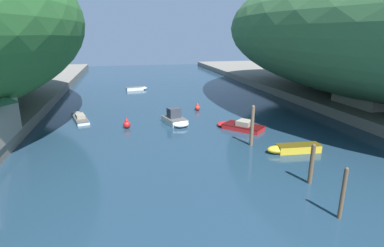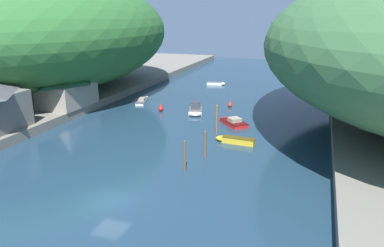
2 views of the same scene
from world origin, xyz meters
name	(u,v)px [view 1 (image 1 of 2)]	position (x,y,z in m)	size (l,w,h in m)	color
water_surface	(186,116)	(0.00, 30.00, 0.00)	(130.00, 130.00, 0.00)	#1E384C
right_bank	(377,100)	(27.72, 30.00, 0.58)	(22.00, 120.00, 1.16)	slate
right_bank_cottage	(370,89)	(22.12, 25.81, 3.09)	(5.55, 7.35, 3.74)	gray
boat_red_skiff	(239,126)	(4.37, 23.67, 0.32)	(4.87, 5.11, 0.99)	red
boat_yellow_tender	(79,117)	(-12.44, 31.45, 0.24)	(2.83, 6.27, 0.75)	white
boat_far_upstream	(176,120)	(-1.79, 26.85, 0.51)	(2.83, 4.27, 1.72)	white
boat_moored_right	(292,149)	(6.24, 16.46, 0.33)	(4.67, 1.50, 0.67)	gold
boat_mid_channel	(137,89)	(-4.74, 49.24, 0.29)	(3.86, 1.83, 0.58)	white
mooring_post_nearest	(343,193)	(3.65, 7.38, 1.50)	(0.22, 0.22, 2.99)	brown
mooring_post_second	(312,164)	(4.44, 11.26, 1.40)	(0.29, 0.29, 2.79)	brown
mooring_post_fourth	(252,126)	(3.58, 18.78, 1.85)	(0.31, 0.31, 3.68)	brown
channel_buoy_near	(127,124)	(-7.10, 26.53, 0.45)	(0.78, 0.78, 1.16)	red
channel_buoy_far	(197,107)	(2.06, 32.29, 0.41)	(0.70, 0.70, 1.05)	red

